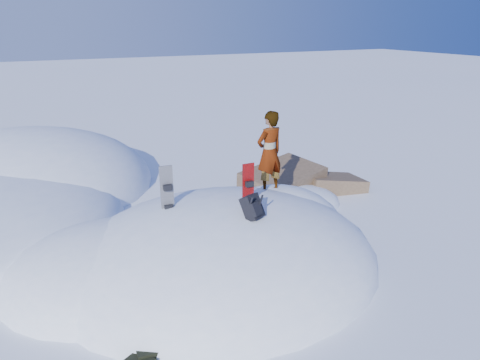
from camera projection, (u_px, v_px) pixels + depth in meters
name	position (u px, v px, depth m)	size (l,w,h in m)	color
ground	(222.00, 268.00, 10.09)	(120.00, 120.00, 0.00)	white
snow_mound	(210.00, 264.00, 10.22)	(8.00, 6.00, 3.00)	white
rock_outcrop	(292.00, 195.00, 14.21)	(4.68, 4.41, 1.68)	brown
snowboard_red	(248.00, 195.00, 9.65)	(0.26, 0.12, 1.40)	red
snowboard_dark	(168.00, 199.00, 9.57)	(0.28, 0.16, 1.47)	black
backpack	(253.00, 207.00, 9.01)	(0.49, 0.56, 0.57)	black
person	(269.00, 153.00, 10.88)	(0.72, 0.47, 1.96)	slate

